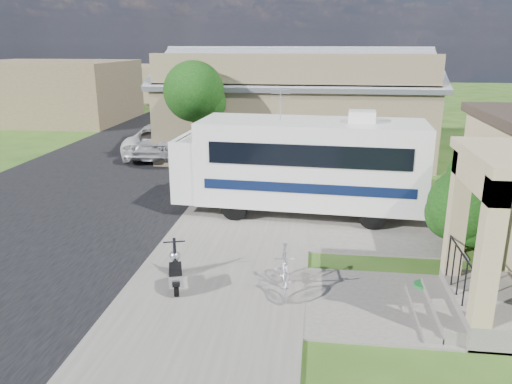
# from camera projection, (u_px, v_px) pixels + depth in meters

# --- Properties ---
(ground) EXTENTS (120.00, 120.00, 0.00)m
(ground) POSITION_uv_depth(u_px,v_px,m) (264.00, 277.00, 11.64)
(ground) COLOR #254813
(street_slab) EXTENTS (9.00, 80.00, 0.02)m
(street_slab) POSITION_uv_depth(u_px,v_px,m) (120.00, 165.00, 22.04)
(street_slab) COLOR black
(street_slab) RESTS_ON ground
(sidewalk_slab) EXTENTS (4.00, 80.00, 0.06)m
(sidewalk_slab) POSITION_uv_depth(u_px,v_px,m) (266.00, 170.00, 21.25)
(sidewalk_slab) COLOR #605D56
(sidewalk_slab) RESTS_ON ground
(driveway_slab) EXTENTS (7.00, 6.00, 0.05)m
(driveway_slab) POSITION_uv_depth(u_px,v_px,m) (327.00, 215.00, 15.73)
(driveway_slab) COLOR #605D56
(driveway_slab) RESTS_ON ground
(walk_slab) EXTENTS (4.00, 3.00, 0.05)m
(walk_slab) POSITION_uv_depth(u_px,v_px,m) (402.00, 305.00, 10.33)
(walk_slab) COLOR #605D56
(walk_slab) RESTS_ON ground
(warehouse) EXTENTS (12.50, 8.40, 5.04)m
(warehouse) POSITION_uv_depth(u_px,v_px,m) (296.00, 111.00, 24.33)
(warehouse) COLOR #77674A
(warehouse) RESTS_ON ground
(distant_bldg_far) EXTENTS (10.00, 8.00, 4.00)m
(distant_bldg_far) POSITION_uv_depth(u_px,v_px,m) (52.00, 91.00, 34.00)
(distant_bldg_far) COLOR brown
(distant_bldg_far) RESTS_ON ground
(distant_bldg_near) EXTENTS (8.00, 7.00, 3.20)m
(distant_bldg_near) POSITION_uv_depth(u_px,v_px,m) (141.00, 83.00, 45.27)
(distant_bldg_near) COLOR #77674A
(distant_bldg_near) RESTS_ON ground
(street_tree_a) EXTENTS (2.44, 2.40, 4.58)m
(street_tree_a) POSITION_uv_depth(u_px,v_px,m) (197.00, 95.00, 19.74)
(street_tree_a) COLOR black
(street_tree_a) RESTS_ON ground
(street_tree_b) EXTENTS (2.44, 2.40, 4.73)m
(street_tree_b) POSITION_uv_depth(u_px,v_px,m) (237.00, 75.00, 29.19)
(street_tree_b) COLOR black
(street_tree_b) RESTS_ON ground
(street_tree_c) EXTENTS (2.44, 2.40, 4.42)m
(street_tree_c) POSITION_uv_depth(u_px,v_px,m) (257.00, 71.00, 37.82)
(street_tree_c) COLOR black
(street_tree_c) RESTS_ON ground
(motorhome) EXTENTS (7.73, 2.85, 3.90)m
(motorhome) POSITION_uv_depth(u_px,v_px,m) (301.00, 162.00, 15.45)
(motorhome) COLOR silver
(motorhome) RESTS_ON ground
(shrub) EXTENTS (2.16, 2.06, 2.65)m
(shrub) POSITION_uv_depth(u_px,v_px,m) (469.00, 202.00, 12.66)
(shrub) COLOR black
(shrub) RESTS_ON ground
(scooter) EXTENTS (0.68, 1.38, 0.92)m
(scooter) POSITION_uv_depth(u_px,v_px,m) (176.00, 272.00, 10.93)
(scooter) COLOR black
(scooter) RESTS_ON ground
(bicycle) EXTENTS (0.63, 1.67, 0.98)m
(bicycle) POSITION_uv_depth(u_px,v_px,m) (284.00, 272.00, 10.77)
(bicycle) COLOR #B2B2BB
(bicycle) RESTS_ON ground
(pickup_truck) EXTENTS (2.75, 5.64, 1.55)m
(pickup_truck) POSITION_uv_depth(u_px,v_px,m) (164.00, 139.00, 23.95)
(pickup_truck) COLOR silver
(pickup_truck) RESTS_ON ground
(van) EXTENTS (2.76, 5.76, 1.62)m
(van) POSITION_uv_depth(u_px,v_px,m) (199.00, 117.00, 30.83)
(van) COLOR silver
(van) RESTS_ON ground
(garden_hose) EXTENTS (0.42, 0.42, 0.19)m
(garden_hose) POSITION_uv_depth(u_px,v_px,m) (423.00, 289.00, 10.88)
(garden_hose) COLOR #166E28
(garden_hose) RESTS_ON ground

